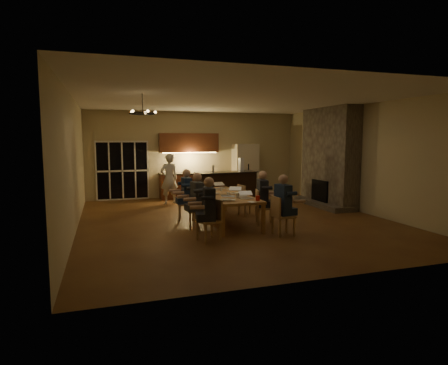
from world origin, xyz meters
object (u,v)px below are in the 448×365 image
at_px(laptop_e, 206,185).
at_px(mug_mid, 221,189).
at_px(person_left_mid, 197,201).
at_px(person_left_near, 209,209).
at_px(laptop_d, 235,189).
at_px(mug_back, 202,189).
at_px(redcup_mid, 206,190).
at_px(chair_left_near, 209,220).
at_px(chair_right_mid, 265,207).
at_px(chair_right_far, 247,200).
at_px(person_right_mid, 262,198).
at_px(bar_island, 227,188).
at_px(person_right_near, 283,205).
at_px(plate_left, 226,200).
at_px(laptop_f, 220,185).
at_px(plate_far, 232,189).
at_px(standing_person, 169,179).
at_px(redcup_near, 258,198).
at_px(person_left_far, 187,194).
at_px(refrigerator, 245,170).
at_px(laptop_b, 246,194).
at_px(mug_front, 228,194).
at_px(plate_near, 243,196).
at_px(bar_bottle, 213,169).
at_px(chandelier, 143,114).
at_px(dining_table, 224,208).
at_px(chair_right_near, 283,216).
at_px(bar_blender, 241,165).
at_px(chair_left_far, 186,204).
at_px(laptop_a, 229,195).
at_px(chair_left_mid, 197,210).
at_px(laptop_c, 212,190).
at_px(can_cola, 204,186).

relative_size(laptop_e, mug_mid, 3.20).
bearing_deg(laptop_e, person_left_mid, 95.83).
relative_size(person_left_near, laptop_d, 4.31).
xyz_separation_m(mug_back, redcup_mid, (0.03, -0.37, 0.01)).
xyz_separation_m(chair_left_near, chair_right_mid, (1.80, 1.10, 0.00)).
bearing_deg(chair_right_far, person_right_mid, 169.82).
bearing_deg(chair_right_far, bar_island, -10.44).
distance_m(person_right_near, plate_left, 1.33).
bearing_deg(laptop_f, plate_far, -60.97).
height_order(chair_right_far, mug_back, chair_right_far).
distance_m(standing_person, redcup_near, 4.75).
distance_m(chair_right_far, person_left_far, 1.78).
bearing_deg(refrigerator, person_right_mid, -105.91).
bearing_deg(redcup_near, laptop_b, 110.96).
bearing_deg(mug_front, refrigerator, 64.36).
relative_size(refrigerator, bar_island, 0.95).
bearing_deg(plate_near, person_left_far, 135.07).
bearing_deg(chair_right_mid, person_right_near, -165.64).
distance_m(laptop_f, bar_bottle, 1.68).
distance_m(chandelier, laptop_b, 3.06).
distance_m(dining_table, chair_right_near, 1.90).
bearing_deg(mug_mid, chair_right_near, -71.46).
bearing_deg(chair_right_mid, bar_blender, 5.80).
distance_m(chair_left_far, redcup_near, 2.30).
bearing_deg(laptop_a, chair_right_far, -101.55).
bearing_deg(chair_left_near, bar_island, 141.59).
bearing_deg(person_left_far, laptop_a, 21.69).
distance_m(redcup_mid, plate_left, 1.41).
bearing_deg(laptop_b, chair_right_far, 76.79).
distance_m(bar_island, person_right_near, 4.40).
bearing_deg(plate_left, chair_left_mid, 138.91).
distance_m(refrigerator, person_left_near, 6.72).
bearing_deg(refrigerator, laptop_c, -121.16).
bearing_deg(laptop_b, plate_far, 92.27).
bearing_deg(bar_blender, refrigerator, 51.27).
height_order(person_right_mid, mug_mid, person_right_mid).
relative_size(person_left_mid, laptop_c, 4.31).
distance_m(redcup_near, plate_left, 0.75).
bearing_deg(person_left_near, chair_left_mid, -173.54).
relative_size(person_left_near, bar_bottle, 5.75).
distance_m(chair_left_near, mug_front, 1.54).
xyz_separation_m(person_right_near, laptop_b, (-0.62, 0.72, 0.17)).
height_order(chair_right_near, person_left_far, person_left_far).
bearing_deg(person_left_far, person_left_mid, 0.89).
bearing_deg(can_cola, dining_table, -82.29).
bearing_deg(chair_left_near, laptop_b, 107.16).
height_order(mug_front, mug_back, same).
bearing_deg(chandelier, mug_back, 38.31).
xyz_separation_m(person_right_near, redcup_near, (-0.48, 0.35, 0.12)).
bearing_deg(redcup_near, laptop_e, 105.14).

